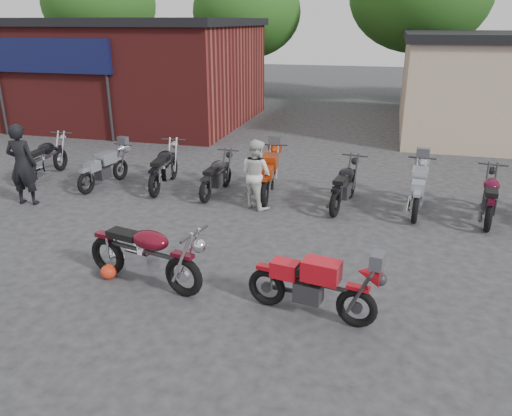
% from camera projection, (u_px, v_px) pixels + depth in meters
% --- Properties ---
extents(ground, '(90.00, 90.00, 0.00)m').
position_uv_depth(ground, '(172.00, 306.00, 7.79)').
color(ground, '#2B2B2D').
extents(brick_building, '(12.00, 8.00, 4.00)m').
position_uv_depth(brick_building, '(110.00, 73.00, 21.91)').
color(brick_building, maroon).
rests_on(brick_building, ground).
extents(tree_0, '(6.56, 6.56, 8.20)m').
position_uv_depth(tree_0, '(101.00, 22.00, 29.60)').
color(tree_0, '#1E4813').
rests_on(tree_0, ground).
extents(tree_1, '(5.92, 5.92, 7.40)m').
position_uv_depth(tree_1, '(247.00, 30.00, 27.58)').
color(tree_1, '#1E4813').
rests_on(tree_1, ground).
extents(tree_2, '(7.04, 7.04, 8.80)m').
position_uv_depth(tree_2, '(418.00, 16.00, 25.17)').
color(tree_2, '#1E4813').
rests_on(tree_2, ground).
extents(vintage_motorcycle, '(2.33, 1.21, 1.29)m').
position_uv_depth(vintage_motorcycle, '(145.00, 250.00, 8.19)').
color(vintage_motorcycle, '#5D0B1A').
rests_on(vintage_motorcycle, ground).
extents(sportbike, '(2.03, 0.98, 1.13)m').
position_uv_depth(sportbike, '(313.00, 283.00, 7.35)').
color(sportbike, red).
rests_on(sportbike, ground).
extents(helmet, '(0.32, 0.32, 0.26)m').
position_uv_depth(helmet, '(109.00, 272.00, 8.59)').
color(helmet, red).
rests_on(helmet, ground).
extents(person_dark, '(0.77, 0.55, 1.96)m').
position_uv_depth(person_dark, '(22.00, 165.00, 11.81)').
color(person_dark, black).
rests_on(person_dark, ground).
extents(person_light, '(1.00, 0.94, 1.64)m').
position_uv_depth(person_light, '(256.00, 174.00, 11.64)').
color(person_light, silver).
rests_on(person_light, ground).
extents(row_bike_0, '(0.84, 2.16, 1.23)m').
position_uv_depth(row_bike_0, '(45.00, 157.00, 13.93)').
color(row_bike_0, black).
rests_on(row_bike_0, ground).
extents(row_bike_1, '(0.92, 1.94, 1.08)m').
position_uv_depth(row_bike_1, '(104.00, 167.00, 13.24)').
color(row_bike_1, gray).
rests_on(row_bike_1, ground).
extents(row_bike_2, '(0.95, 2.19, 1.23)m').
position_uv_depth(row_bike_2, '(164.00, 165.00, 13.11)').
color(row_bike_2, black).
rests_on(row_bike_2, ground).
extents(row_bike_3, '(0.72, 1.90, 1.08)m').
position_uv_depth(row_bike_3, '(216.00, 174.00, 12.64)').
color(row_bike_3, '#242426').
rests_on(row_bike_3, ground).
extents(row_bike_4, '(0.91, 2.19, 1.24)m').
position_uv_depth(row_bike_4, '(269.00, 172.00, 12.47)').
color(row_bike_4, '#B0350E').
rests_on(row_bike_4, ground).
extents(row_bike_5, '(0.97, 2.10, 1.17)m').
position_uv_depth(row_bike_5, '(344.00, 183.00, 11.77)').
color(row_bike_5, black).
rests_on(row_bike_5, ground).
extents(row_bike_6, '(0.84, 2.10, 1.19)m').
position_uv_depth(row_bike_6, '(418.00, 187.00, 11.46)').
color(row_bike_6, '#959BA3').
rests_on(row_bike_6, ground).
extents(row_bike_7, '(0.96, 2.09, 1.17)m').
position_uv_depth(row_bike_7, '(490.00, 195.00, 10.99)').
color(row_bike_7, '#4E0920').
rests_on(row_bike_7, ground).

